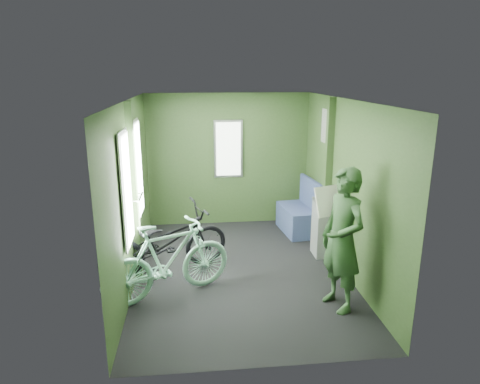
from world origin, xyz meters
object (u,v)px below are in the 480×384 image
object	(u,v)px
bicycle_black	(167,274)
passenger	(342,240)
waste_box	(323,228)
bench_seat	(299,217)
bicycle_mint	(170,297)

from	to	relation	value
bicycle_black	passenger	size ratio (longest dim) A/B	1.07
waste_box	bench_seat	distance (m)	0.99
bicycle_black	waste_box	world-z (taller)	waste_box
bicycle_mint	waste_box	distance (m)	2.46
bicycle_black	passenger	bearing A→B (deg)	-140.10
passenger	waste_box	bearing A→B (deg)	150.66
passenger	bench_seat	xyz separation A→B (m)	(0.12, 2.42, -0.56)
bench_seat	bicycle_black	bearing A→B (deg)	-154.32
bicycle_mint	passenger	world-z (taller)	passenger
passenger	waste_box	world-z (taller)	passenger
bicycle_black	bicycle_mint	size ratio (longest dim) A/B	1.10
passenger	bench_seat	size ratio (longest dim) A/B	1.79
bicycle_black	waste_box	size ratio (longest dim) A/B	2.08
bicycle_black	bench_seat	xyz separation A→B (m)	(2.15, 1.37, 0.27)
bicycle_black	bicycle_mint	world-z (taller)	same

